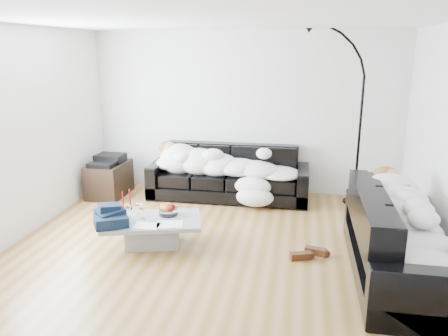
% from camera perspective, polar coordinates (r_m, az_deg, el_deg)
% --- Properties ---
extents(ground, '(5.00, 5.00, 0.00)m').
position_cam_1_polar(ground, '(5.38, -0.58, -10.13)').
color(ground, olive).
rests_on(ground, ground).
extents(wall_back, '(5.00, 0.02, 2.60)m').
position_cam_1_polar(wall_back, '(7.15, 2.79, 7.16)').
color(wall_back, silver).
rests_on(wall_back, ground).
extents(wall_left, '(0.02, 4.50, 2.60)m').
position_cam_1_polar(wall_left, '(5.95, -25.04, 4.09)').
color(wall_left, silver).
rests_on(wall_left, ground).
extents(ceiling, '(5.00, 5.00, 0.00)m').
position_cam_1_polar(ceiling, '(4.87, -0.66, 18.72)').
color(ceiling, white).
rests_on(ceiling, ground).
extents(sofa_back, '(2.50, 0.87, 0.82)m').
position_cam_1_polar(sofa_back, '(6.92, 0.60, -0.64)').
color(sofa_back, black).
rests_on(sofa_back, ground).
extents(sofa_right, '(0.94, 2.19, 0.89)m').
position_cam_1_polar(sofa_right, '(4.92, 22.20, -8.20)').
color(sofa_right, black).
rests_on(sofa_right, ground).
extents(sleeper_back, '(2.12, 0.73, 0.42)m').
position_cam_1_polar(sleeper_back, '(6.82, 0.54, 1.04)').
color(sleeper_back, white).
rests_on(sleeper_back, sofa_back).
extents(sleeper_right, '(0.79, 1.88, 0.46)m').
position_cam_1_polar(sleeper_right, '(4.84, 22.45, -5.96)').
color(sleeper_right, white).
rests_on(sleeper_right, sofa_right).
extents(teal_cushion, '(0.42, 0.38, 0.20)m').
position_cam_1_polar(teal_cushion, '(5.44, 20.49, -2.70)').
color(teal_cushion, '#0A4C2E').
rests_on(teal_cushion, sofa_right).
extents(coffee_table, '(1.29, 0.95, 0.33)m').
position_cam_1_polar(coffee_table, '(5.40, -9.30, -8.27)').
color(coffee_table, '#939699').
rests_on(coffee_table, ground).
extents(fruit_bowl, '(0.29, 0.29, 0.14)m').
position_cam_1_polar(fruit_bowl, '(5.42, -7.29, -5.37)').
color(fruit_bowl, white).
rests_on(fruit_bowl, coffee_table).
extents(wine_glass_a, '(0.07, 0.07, 0.15)m').
position_cam_1_polar(wine_glass_a, '(5.52, -11.15, -5.12)').
color(wine_glass_a, white).
rests_on(wine_glass_a, coffee_table).
extents(wine_glass_b, '(0.08, 0.08, 0.17)m').
position_cam_1_polar(wine_glass_b, '(5.45, -12.39, -5.38)').
color(wine_glass_b, white).
rests_on(wine_glass_b, coffee_table).
extents(wine_glass_c, '(0.10, 0.10, 0.19)m').
position_cam_1_polar(wine_glass_c, '(5.34, -10.56, -5.59)').
color(wine_glass_c, white).
rests_on(wine_glass_c, coffee_table).
extents(candle_left, '(0.05, 0.05, 0.24)m').
position_cam_1_polar(candle_left, '(5.65, -13.06, -4.26)').
color(candle_left, maroon).
rests_on(candle_left, coffee_table).
extents(candle_right, '(0.05, 0.05, 0.26)m').
position_cam_1_polar(candle_right, '(5.67, -12.18, -4.05)').
color(candle_right, maroon).
rests_on(candle_right, coffee_table).
extents(newspaper_a, '(0.35, 0.30, 0.01)m').
position_cam_1_polar(newspaper_a, '(5.15, -7.10, -7.27)').
color(newspaper_a, silver).
rests_on(newspaper_a, coffee_table).
extents(newspaper_b, '(0.31, 0.23, 0.01)m').
position_cam_1_polar(newspaper_b, '(5.15, -10.05, -7.40)').
color(newspaper_b, silver).
rests_on(newspaper_b, coffee_table).
extents(navy_jacket, '(0.50, 0.48, 0.20)m').
position_cam_1_polar(navy_jacket, '(5.24, -14.79, -5.29)').
color(navy_jacket, black).
rests_on(navy_jacket, coffee_table).
extents(shoes, '(0.44, 0.35, 0.09)m').
position_cam_1_polar(shoes, '(5.18, 10.88, -10.90)').
color(shoes, '#472311').
rests_on(shoes, ground).
extents(av_cabinet, '(0.55, 0.79, 0.53)m').
position_cam_1_polar(av_cabinet, '(7.32, -14.79, -1.44)').
color(av_cabinet, black).
rests_on(av_cabinet, ground).
extents(stereo, '(0.45, 0.35, 0.13)m').
position_cam_1_polar(stereo, '(7.24, -14.96, 1.08)').
color(stereo, black).
rests_on(stereo, av_cabinet).
extents(floor_lamp, '(0.92, 0.53, 2.38)m').
position_cam_1_polar(floor_lamp, '(6.82, 17.35, 5.13)').
color(floor_lamp, black).
rests_on(floor_lamp, ground).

